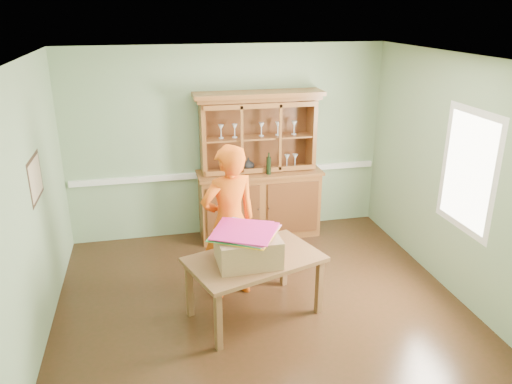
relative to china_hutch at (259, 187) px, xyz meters
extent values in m
plane|color=#3F2214|center=(-0.39, -1.76, -0.73)|extent=(4.50, 4.50, 0.00)
plane|color=white|center=(-0.39, -1.76, 1.97)|extent=(4.50, 4.50, 0.00)
plane|color=#87A57C|center=(-0.39, 0.24, 0.62)|extent=(4.50, 0.00, 4.50)
plane|color=#87A57C|center=(-2.64, -1.76, 0.62)|extent=(0.00, 4.00, 4.00)
plane|color=#87A57C|center=(1.86, -1.76, 0.62)|extent=(0.00, 4.00, 4.00)
plane|color=#87A57C|center=(-0.39, -3.76, 0.62)|extent=(4.50, 0.00, 4.50)
cube|color=white|center=(-0.39, 0.21, 0.17)|extent=(4.41, 0.05, 0.08)
cube|color=#301E13|center=(-2.62, -1.46, 0.82)|extent=(0.03, 0.60, 0.46)
cube|color=beige|center=(-2.62, -1.46, 0.82)|extent=(0.01, 0.52, 0.38)
cube|color=white|center=(1.84, -2.06, 0.77)|extent=(0.03, 0.96, 1.36)
cube|color=white|center=(1.83, -2.06, 0.77)|extent=(0.01, 0.80, 1.20)
cube|color=brown|center=(0.00, -0.02, -0.26)|extent=(1.70, 0.52, 0.94)
cube|color=brown|center=(0.00, -0.03, 0.23)|extent=(1.76, 0.58, 0.04)
cube|color=#572A14|center=(0.00, 0.22, 0.74)|extent=(1.60, 0.04, 0.99)
cube|color=brown|center=(-0.77, 0.06, 0.74)|extent=(0.06, 0.36, 0.99)
cube|color=brown|center=(0.78, 0.06, 0.74)|extent=(0.06, 0.36, 0.99)
cube|color=brown|center=(0.00, 0.06, 1.27)|extent=(1.70, 0.42, 0.06)
cube|color=brown|center=(0.00, 0.04, 1.32)|extent=(1.77, 0.45, 0.06)
cube|color=brown|center=(0.00, 0.06, 0.72)|extent=(1.49, 0.31, 0.02)
imported|color=#B2B2B7|center=(-0.14, 0.06, 0.34)|extent=(0.17, 0.17, 0.18)
imported|color=gold|center=(-0.42, 0.06, 0.27)|extent=(0.20, 0.20, 0.05)
cylinder|color=black|center=(0.10, -0.19, 0.40)|extent=(0.07, 0.07, 0.30)
cube|color=brown|center=(-0.50, -1.99, -0.07)|extent=(1.56, 1.22, 0.05)
cube|color=brown|center=(-0.97, -2.51, -0.41)|extent=(0.08, 0.08, 0.64)
cube|color=brown|center=(-1.19, -1.87, -0.41)|extent=(0.08, 0.08, 0.64)
cube|color=brown|center=(0.19, -2.11, -0.41)|extent=(0.08, 0.08, 0.64)
cube|color=brown|center=(-0.03, -1.47, -0.41)|extent=(0.08, 0.08, 0.64)
cube|color=#AD7D59|center=(-0.58, -2.07, 0.10)|extent=(0.64, 0.52, 0.30)
cube|color=yellow|center=(-0.62, -2.03, 0.25)|extent=(0.77, 0.77, 0.01)
cube|color=green|center=(-0.62, -2.03, 0.26)|extent=(0.77, 0.77, 0.01)
cube|color=#3289ED|center=(-0.62, -2.03, 0.27)|extent=(0.77, 0.77, 0.01)
cube|color=pink|center=(-0.62, -2.03, 0.28)|extent=(0.77, 0.77, 0.01)
cube|color=#E6237E|center=(-0.62, -2.03, 0.29)|extent=(0.77, 0.77, 0.01)
cube|color=#DA2180|center=(-0.62, -2.03, 0.30)|extent=(0.77, 0.77, 0.01)
imported|color=#DD530E|center=(-0.68, -1.52, 0.17)|extent=(0.75, 0.59, 1.81)
camera|label=1|loc=(-1.49, -6.55, 2.43)|focal=35.00mm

